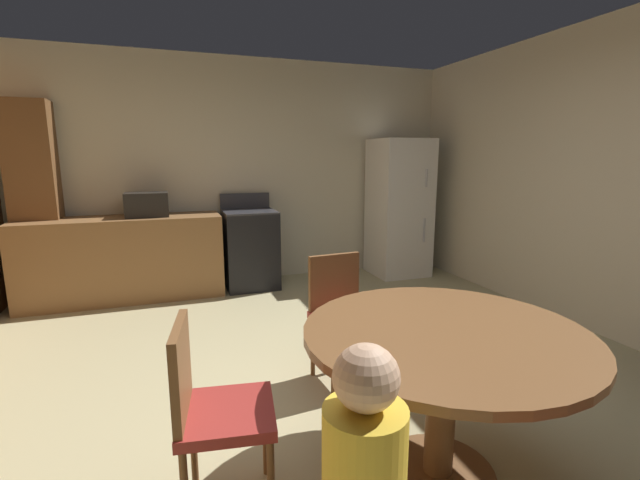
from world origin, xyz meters
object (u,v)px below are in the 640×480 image
refrigerator (399,208)px  chair_west (211,405)px  chair_north (341,310)px  microwave (147,204)px  oven_range (250,248)px  dining_table (444,360)px

refrigerator → chair_west: (-2.72, -3.24, -0.38)m
chair_north → microwave: bearing=-156.1°
microwave → chair_west: microwave is taller
chair_west → chair_north: bearing=51.6°
oven_range → chair_north: 2.40m
dining_table → chair_north: size_ratio=1.51×
microwave → refrigerator: bearing=-0.9°
dining_table → refrigerator: bearing=63.9°
dining_table → chair_west: (-1.05, 0.16, -0.11)m
refrigerator → chair_north: size_ratio=2.02×
oven_range → chair_west: 3.38m
chair_north → chair_west: size_ratio=1.00×
refrigerator → dining_table: size_ratio=1.34×
oven_range → microwave: 1.24m
dining_table → chair_north: (-0.09, 1.06, -0.11)m
oven_range → chair_north: size_ratio=1.26×
oven_range → chair_west: oven_range is taller
refrigerator → chair_west: refrigerator is taller
refrigerator → oven_range: bearing=178.4°
microwave → chair_west: size_ratio=0.51×
chair_west → dining_table: bearing=0.0°
refrigerator → dining_table: 3.80m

